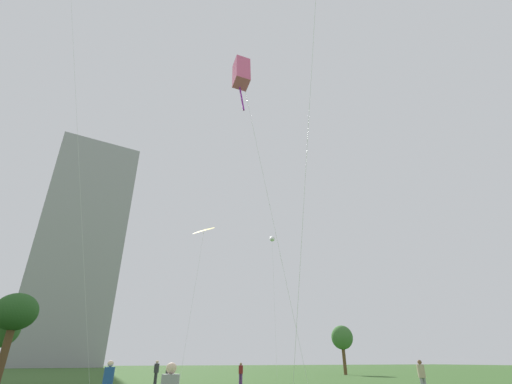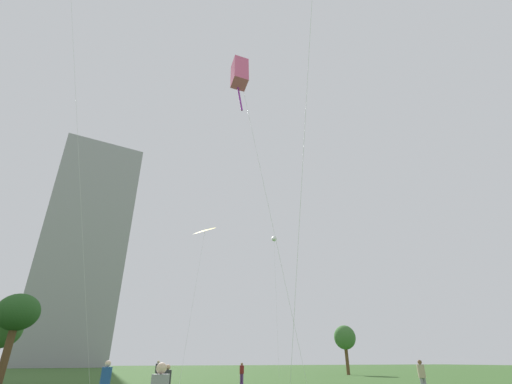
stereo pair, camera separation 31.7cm
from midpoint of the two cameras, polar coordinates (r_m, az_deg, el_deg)
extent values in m
cylinder|color=tan|center=(23.50, 25.70, -24.80)|extent=(0.38, 0.38, 0.66)
sphere|color=brown|center=(23.49, 25.48, -23.73)|extent=(0.23, 0.23, 0.23)
cylinder|color=#1E478C|center=(16.01, -22.68, -25.98)|extent=(0.38, 0.38, 0.65)
sphere|color=beige|center=(16.00, -22.39, -24.44)|extent=(0.22, 0.22, 0.22)
cylinder|color=#593372|center=(31.22, -1.88, -28.16)|extent=(0.14, 0.14, 0.75)
cylinder|color=#593372|center=(31.29, -2.16, -28.15)|extent=(0.14, 0.14, 0.75)
cylinder|color=maroon|center=(31.24, -2.00, -26.93)|extent=(0.34, 0.34, 0.59)
sphere|color=#997051|center=(31.23, -1.99, -26.20)|extent=(0.20, 0.20, 0.20)
cylinder|color=#2D2D33|center=(16.83, -13.73, -27.33)|extent=(0.34, 0.34, 0.59)
sphere|color=tan|center=(16.82, -13.57, -25.98)|extent=(0.20, 0.20, 0.20)
sphere|color=beige|center=(8.38, -13.99, -26.08)|extent=(0.22, 0.22, 0.22)
cylinder|color=#2D2D33|center=(31.86, -15.65, -27.24)|extent=(0.15, 0.15, 0.83)
cylinder|color=#2D2D33|center=(31.71, -15.49, -27.27)|extent=(0.15, 0.15, 0.83)
cylinder|color=#2D2D33|center=(31.77, -15.39, -25.93)|extent=(0.38, 0.38, 0.65)
sphere|color=beige|center=(31.76, -15.29, -25.14)|extent=(0.22, 0.22, 0.22)
cylinder|color=silver|center=(17.23, 9.11, 20.37)|extent=(0.84, 8.74, 28.05)
cylinder|color=silver|center=(28.13, -26.87, 10.76)|extent=(8.22, 0.92, 34.27)
cylinder|color=silver|center=(43.76, 3.54, -17.27)|extent=(0.71, 2.16, 16.23)
ellipsoid|color=white|center=(46.73, 3.15, -7.60)|extent=(1.45, 2.24, 1.38)
cylinder|color=silver|center=(28.64, -9.73, -16.27)|extent=(2.02, 4.97, 12.48)
pyramid|color=yellow|center=(32.73, -8.07, -6.19)|extent=(2.74, 2.61, 1.20)
cylinder|color=silver|center=(20.09, 2.97, -4.49)|extent=(5.12, 2.84, 17.94)
cube|color=#E5598C|center=(23.17, -2.28, 18.79)|extent=(1.02, 1.34, 2.44)
cylinder|color=purple|center=(22.03, -2.36, 15.71)|extent=(0.42, 0.42, 2.71)
ellipsoid|color=#3D7033|center=(34.34, -35.67, -17.70)|extent=(2.68, 2.68, 2.67)
cylinder|color=brown|center=(30.95, -35.40, -21.06)|extent=(0.50, 0.50, 3.81)
ellipsoid|color=#285623|center=(31.10, -34.01, -15.89)|extent=(2.82, 2.82, 2.51)
cylinder|color=brown|center=(53.08, 14.80, -24.92)|extent=(0.44, 0.44, 3.54)
ellipsoid|color=#3D7033|center=(53.15, 14.44, -21.94)|extent=(2.88, 2.88, 3.07)
cube|color=#939399|center=(125.67, -26.40, -8.43)|extent=(27.09, 28.03, 66.96)
camera|label=1|loc=(0.16, -89.67, -0.16)|focal=24.56mm
camera|label=2|loc=(0.16, 90.33, 0.16)|focal=24.56mm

